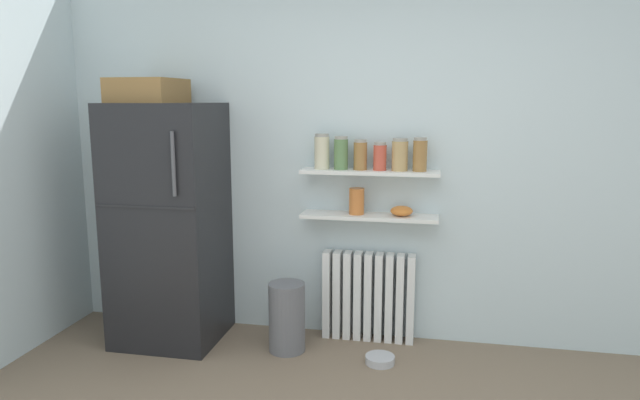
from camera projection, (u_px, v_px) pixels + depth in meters
name	position (u px, v px, depth m)	size (l,w,h in m)	color
back_wall	(369.00, 155.00, 3.94)	(7.04, 0.10, 2.60)	silver
refrigerator	(168.00, 219.00, 3.92)	(0.69, 0.68, 1.82)	black
radiator	(368.00, 296.00, 3.98)	(0.64, 0.12, 0.63)	white
wall_shelf_lower	(369.00, 216.00, 3.85)	(0.93, 0.22, 0.03)	white
wall_shelf_upper	(370.00, 172.00, 3.80)	(0.93, 0.22, 0.03)	white
storage_jar_0	(322.00, 152.00, 3.84)	(0.10, 0.10, 0.24)	beige
storage_jar_1	(341.00, 153.00, 3.82)	(0.09, 0.09, 0.22)	#5B7F4C
storage_jar_2	(360.00, 155.00, 3.79)	(0.09, 0.09, 0.21)	olive
storage_jar_3	(380.00, 156.00, 3.77)	(0.09, 0.09, 0.19)	#C64C38
storage_jar_4	(400.00, 155.00, 3.74)	(0.11, 0.11, 0.22)	tan
storage_jar_5	(420.00, 155.00, 3.71)	(0.09, 0.09, 0.22)	olive
vase	(357.00, 201.00, 3.85)	(0.10, 0.10, 0.18)	#CC7033
shelf_bowl	(402.00, 211.00, 3.80)	(0.15, 0.15, 0.07)	orange
trash_bin	(287.00, 317.00, 3.81)	(0.25, 0.25, 0.47)	slate
pet_food_bowl	(380.00, 360.00, 3.66)	(0.19, 0.19, 0.05)	#B7B7BC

